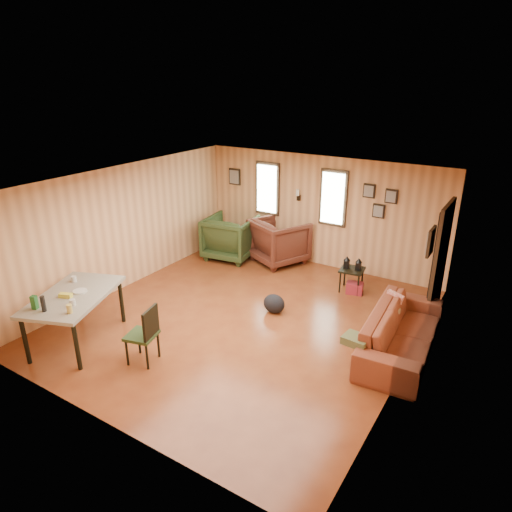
# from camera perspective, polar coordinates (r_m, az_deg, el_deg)

# --- Properties ---
(room) EXTENTS (5.54, 6.04, 2.44)m
(room) POSITION_cam_1_polar(r_m,az_deg,el_deg) (7.60, 0.58, 0.54)
(room) COLOR brown
(room) RESTS_ON ground
(sofa) EXTENTS (0.83, 2.34, 0.90)m
(sofa) POSITION_cam_1_polar(r_m,az_deg,el_deg) (7.27, 17.88, -8.24)
(sofa) COLOR brown
(sofa) RESTS_ON ground
(recliner_brown) EXTENTS (1.38, 1.35, 1.09)m
(recliner_brown) POSITION_cam_1_polar(r_m,az_deg,el_deg) (10.17, 2.91, 2.15)
(recliner_brown) COLOR #4E2317
(recliner_brown) RESTS_ON ground
(recliner_green) EXTENTS (1.18, 1.12, 1.08)m
(recliner_green) POSITION_cam_1_polar(r_m,az_deg,el_deg) (10.43, -3.21, 2.60)
(recliner_green) COLOR #283819
(recliner_green) RESTS_ON ground
(end_table) EXTENTS (0.55, 0.51, 0.64)m
(end_table) POSITION_cam_1_polar(r_m,az_deg,el_deg) (10.68, 1.58, 2.06)
(end_table) COLOR black
(end_table) RESTS_ON ground
(side_table) EXTENTS (0.49, 0.49, 0.71)m
(side_table) POSITION_cam_1_polar(r_m,az_deg,el_deg) (8.99, 11.94, -1.47)
(side_table) COLOR black
(side_table) RESTS_ON ground
(cooler) EXTENTS (0.35, 0.28, 0.22)m
(cooler) POSITION_cam_1_polar(r_m,az_deg,el_deg) (9.05, 12.23, -3.93)
(cooler) COLOR maroon
(cooler) RESTS_ON ground
(backpack) EXTENTS (0.48, 0.43, 0.34)m
(backpack) POSITION_cam_1_polar(r_m,az_deg,el_deg) (8.14, 2.28, -5.97)
(backpack) COLOR black
(backpack) RESTS_ON ground
(sofa_pillows) EXTENTS (0.48, 1.56, 0.32)m
(sofa_pillows) POSITION_cam_1_polar(r_m,az_deg,el_deg) (7.16, 14.64, -7.94)
(sofa_pillows) COLOR #474E2B
(sofa_pillows) RESTS_ON sofa
(dining_table) EXTENTS (1.49, 1.85, 1.06)m
(dining_table) POSITION_cam_1_polar(r_m,az_deg,el_deg) (7.57, -21.90, -5.02)
(dining_table) COLOR gray
(dining_table) RESTS_ON ground
(dining_chair) EXTENTS (0.49, 0.49, 0.90)m
(dining_chair) POSITION_cam_1_polar(r_m,az_deg,el_deg) (6.85, -13.67, -9.22)
(dining_chair) COLOR #283819
(dining_chair) RESTS_ON ground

